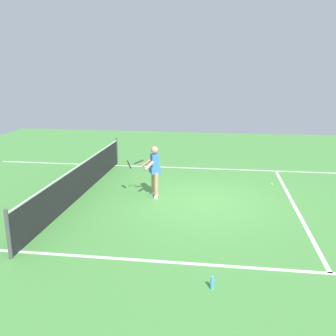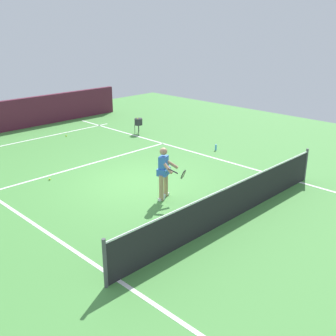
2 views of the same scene
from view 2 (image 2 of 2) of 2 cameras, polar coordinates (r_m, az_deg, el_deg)
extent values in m
plane|color=#4C9342|center=(13.24, -4.41, -2.05)|extent=(24.99, 24.99, 0.00)
cube|color=#561E33|center=(20.72, -21.78, 6.72)|extent=(12.49, 0.24, 1.44)
cube|color=white|center=(18.93, -18.74, 3.71)|extent=(8.49, 0.10, 0.01)
cube|color=white|center=(15.17, -10.86, 0.56)|extent=(7.49, 0.10, 0.01)
cube|color=white|center=(15.78, 5.88, 1.57)|extent=(0.10, 17.22, 0.01)
cube|color=white|center=(11.38, -18.86, -6.93)|extent=(0.10, 17.22, 0.01)
cylinder|color=#4C4C51|center=(13.98, 18.66, 0.47)|extent=(0.08, 0.08, 1.07)
cylinder|color=#4C4C51|center=(8.14, -8.79, -13.03)|extent=(0.08, 0.08, 1.07)
cube|color=#232326|center=(10.73, 8.78, -4.90)|extent=(8.01, 0.02, 0.95)
cube|color=white|center=(10.53, 8.92, -2.45)|extent=(8.01, 0.02, 0.04)
cylinder|color=tan|center=(12.09, -0.31, -2.19)|extent=(0.13, 0.13, 0.78)
cylinder|color=tan|center=(11.78, -0.95, -2.80)|extent=(0.13, 0.13, 0.78)
cube|color=white|center=(12.22, -0.30, -3.71)|extent=(0.20, 0.10, 0.08)
cube|color=white|center=(11.92, -0.94, -4.35)|extent=(0.20, 0.10, 0.08)
cube|color=#3875D6|center=(11.70, -0.64, 0.45)|extent=(0.37, 0.31, 0.52)
cube|color=#3875D6|center=(11.77, -0.63, -0.46)|extent=(0.48, 0.42, 0.20)
sphere|color=tan|center=(11.57, -0.64, 2.32)|extent=(0.22, 0.22, 0.22)
cylinder|color=tan|center=(11.77, 0.31, 0.68)|extent=(0.42, 0.38, 0.37)
cylinder|color=tan|center=(11.51, -0.22, 0.23)|extent=(0.10, 0.48, 0.37)
cylinder|color=black|center=(11.26, 0.70, -0.43)|extent=(0.15, 0.28, 0.14)
torus|color=black|center=(11.19, 2.14, -0.92)|extent=(0.31, 0.22, 0.28)
cylinder|color=beige|center=(11.19, 2.14, -0.92)|extent=(0.26, 0.18, 0.23)
sphere|color=#D1E533|center=(13.95, -16.19, -1.51)|extent=(0.07, 0.07, 0.07)
sphere|color=#D1E533|center=(19.09, -14.02, 4.40)|extent=(0.07, 0.07, 0.07)
cylinder|color=#333338|center=(18.96, -4.14, 6.45)|extent=(0.36, 0.36, 0.30)
cylinder|color=#333338|center=(18.87, -4.15, 5.30)|extent=(0.02, 0.02, 0.40)
cylinder|color=#333338|center=(19.22, -4.08, 5.56)|extent=(0.02, 0.02, 0.40)
cylinder|color=#333338|center=(19.06, -4.65, 5.43)|extent=(0.02, 0.02, 0.40)
sphere|color=#D1E533|center=(18.89, -4.27, 6.90)|extent=(0.07, 0.07, 0.07)
cylinder|color=#4C9EE5|center=(16.59, 6.69, 2.88)|extent=(0.07, 0.07, 0.24)
camera|label=1|loc=(20.89, 17.48, 15.72)|focal=39.97mm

